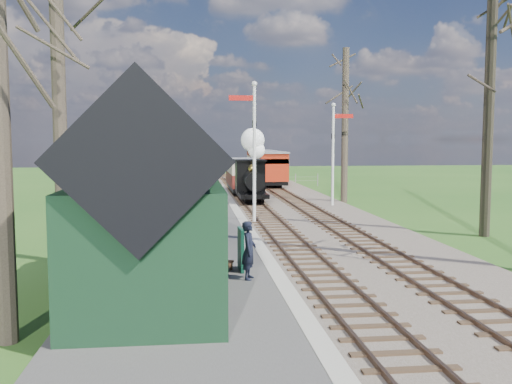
# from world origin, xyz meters

# --- Properties ---
(ground) EXTENTS (140.00, 140.00, 0.00)m
(ground) POSITION_xyz_m (0.00, 0.00, 0.00)
(ground) COLOR #29591B
(ground) RESTS_ON ground
(distant_hills) EXTENTS (114.40, 48.00, 22.02)m
(distant_hills) POSITION_xyz_m (1.40, 64.38, -16.21)
(distant_hills) COLOR #385B23
(distant_hills) RESTS_ON ground
(ballast_bed) EXTENTS (8.00, 60.00, 0.10)m
(ballast_bed) POSITION_xyz_m (1.30, 22.00, 0.05)
(ballast_bed) COLOR brown
(ballast_bed) RESTS_ON ground
(track_near) EXTENTS (1.60, 60.00, 0.15)m
(track_near) POSITION_xyz_m (0.00, 22.00, 0.10)
(track_near) COLOR brown
(track_near) RESTS_ON ground
(track_far) EXTENTS (1.60, 60.00, 0.15)m
(track_far) POSITION_xyz_m (2.60, 22.00, 0.10)
(track_far) COLOR brown
(track_far) RESTS_ON ground
(platform) EXTENTS (5.00, 44.00, 0.20)m
(platform) POSITION_xyz_m (-3.50, 14.00, 0.10)
(platform) COLOR #474442
(platform) RESTS_ON ground
(coping_strip) EXTENTS (0.40, 44.00, 0.21)m
(coping_strip) POSITION_xyz_m (-1.20, 14.00, 0.10)
(coping_strip) COLOR #B2AD9E
(coping_strip) RESTS_ON ground
(station_shed) EXTENTS (3.25, 6.30, 4.78)m
(station_shed) POSITION_xyz_m (-4.30, 4.00, 2.27)
(station_shed) COLOR black
(station_shed) RESTS_ON platform
(semaphore_near) EXTENTS (1.22, 0.24, 6.22)m
(semaphore_near) POSITION_xyz_m (-0.77, 16.00, 3.62)
(semaphore_near) COLOR silver
(semaphore_near) RESTS_ON ground
(semaphore_far) EXTENTS (1.22, 0.24, 5.72)m
(semaphore_far) POSITION_xyz_m (4.37, 22.00, 3.35)
(semaphore_far) COLOR silver
(semaphore_far) RESTS_ON ground
(bare_trees) EXTENTS (15.51, 22.39, 12.00)m
(bare_trees) POSITION_xyz_m (1.33, 10.10, 5.21)
(bare_trees) COLOR #382D23
(bare_trees) RESTS_ON ground
(fence_line) EXTENTS (12.60, 0.08, 1.00)m
(fence_line) POSITION_xyz_m (0.30, 36.00, 0.55)
(fence_line) COLOR slate
(fence_line) RESTS_ON ground
(locomotive) EXTENTS (1.66, 3.87, 4.14)m
(locomotive) POSITION_xyz_m (-0.01, 23.61, 1.93)
(locomotive) COLOR black
(locomotive) RESTS_ON ground
(coach) EXTENTS (1.93, 6.63, 2.03)m
(coach) POSITION_xyz_m (0.00, 29.67, 1.42)
(coach) COLOR black
(coach) RESTS_ON ground
(red_carriage_a) EXTENTS (2.14, 5.31, 2.26)m
(red_carriage_a) POSITION_xyz_m (2.60, 34.74, 1.55)
(red_carriage_a) COLOR black
(red_carriage_a) RESTS_ON ground
(red_carriage_b) EXTENTS (2.14, 5.31, 2.26)m
(red_carriage_b) POSITION_xyz_m (2.60, 40.24, 1.55)
(red_carriage_b) COLOR black
(red_carriage_b) RESTS_ON ground
(sign_board) EXTENTS (0.13, 0.78, 1.14)m
(sign_board) POSITION_xyz_m (-2.11, 6.47, 0.77)
(sign_board) COLOR #0E4531
(sign_board) RESTS_ON platform
(bench) EXTENTS (0.67, 1.37, 0.76)m
(bench) POSITION_xyz_m (-2.72, 6.06, 0.55)
(bench) COLOR #462B19
(bench) RESTS_ON platform
(person) EXTENTS (0.49, 0.62, 1.48)m
(person) POSITION_xyz_m (-1.99, 5.47, 0.94)
(person) COLOR black
(person) RESTS_ON platform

